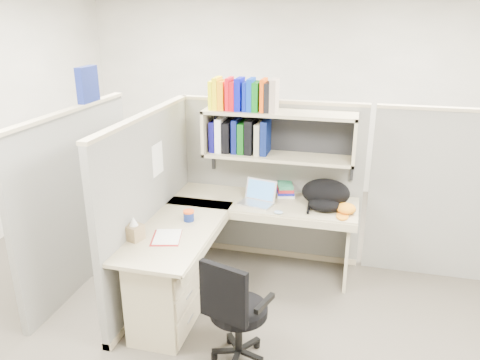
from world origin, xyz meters
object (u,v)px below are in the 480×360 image
(snack_canister, at_px, (189,216))
(task_chair, at_px, (236,327))
(backpack, at_px, (325,195))
(desk, at_px, (193,267))
(laptop, at_px, (256,193))

(snack_canister, xyz_separation_m, task_chair, (0.61, -0.74, -0.47))
(backpack, bearing_deg, desk, -126.03)
(laptop, height_order, task_chair, laptop)
(snack_canister, bearing_deg, desk, -64.53)
(backpack, relative_size, snack_canister, 4.61)
(laptop, bearing_deg, task_chair, -71.01)
(desk, xyz_separation_m, backpack, (0.97, 0.82, 0.42))
(laptop, distance_m, snack_canister, 0.69)
(desk, distance_m, laptop, 0.92)
(backpack, relative_size, task_chair, 0.50)
(backpack, xyz_separation_m, snack_canister, (-1.10, -0.56, -0.08))
(laptop, xyz_separation_m, snack_canister, (-0.48, -0.50, -0.06))
(desk, distance_m, backpack, 1.34)
(laptop, bearing_deg, backpack, 18.94)
(laptop, height_order, backpack, backpack)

